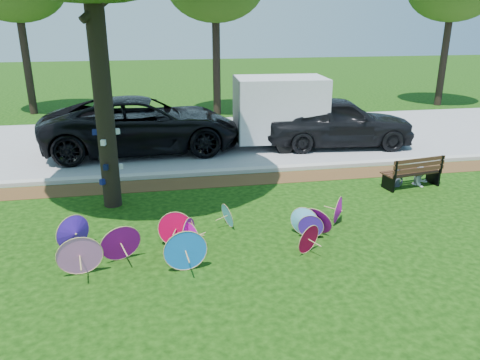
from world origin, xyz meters
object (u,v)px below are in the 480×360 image
object	(u,v)px
cargo_trailer	(280,108)
dark_pickup	(337,121)
person_left	(399,167)
park_bench	(411,171)
person_right	(422,166)
parasol_pile	(199,234)
black_van	(143,125)

from	to	relation	value
cargo_trailer	dark_pickup	bearing A→B (deg)	-6.37
dark_pickup	person_left	size ratio (longest dim) A/B	4.85
park_bench	person_right	bearing A→B (deg)	-1.20
parasol_pile	black_van	bearing A→B (deg)	98.43
park_bench	person_right	distance (m)	0.37
parasol_pile	person_left	xyz separation A→B (m)	(5.83, 2.78, 0.19)
cargo_trailer	black_van	bearing A→B (deg)	-179.37
park_bench	person_right	xyz separation A→B (m)	(0.35, 0.05, 0.10)
person_right	person_left	bearing A→B (deg)	161.35
cargo_trailer	person_left	distance (m)	5.29
person_left	park_bench	bearing A→B (deg)	-28.14
cargo_trailer	person_right	distance (m)	5.61
park_bench	cargo_trailer	bearing A→B (deg)	108.01
dark_pickup	park_bench	size ratio (longest dim) A/B	3.17
black_van	person_left	distance (m)	8.60
park_bench	person_left	bearing A→B (deg)	162.54
park_bench	dark_pickup	bearing A→B (deg)	86.36
person_left	person_right	xyz separation A→B (m)	(0.70, 0.00, -0.01)
black_van	dark_pickup	size ratio (longest dim) A/B	1.27
black_van	person_left	world-z (taller)	black_van
cargo_trailer	park_bench	xyz separation A→B (m)	(2.49, -4.81, -0.95)
park_bench	person_left	distance (m)	0.37
dark_pickup	park_bench	world-z (taller)	dark_pickup
person_right	dark_pickup	bearing A→B (deg)	81.55
parasol_pile	cargo_trailer	bearing A→B (deg)	63.94
black_van	person_right	distance (m)	9.17
cargo_trailer	person_left	world-z (taller)	cargo_trailer
dark_pickup	cargo_trailer	distance (m)	2.13
black_van	person_right	size ratio (longest dim) A/B	6.24
person_left	person_right	bearing A→B (deg)	-20.01
dark_pickup	person_right	xyz separation A→B (m)	(0.79, -4.41, -0.37)
parasol_pile	dark_pickup	distance (m)	9.21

